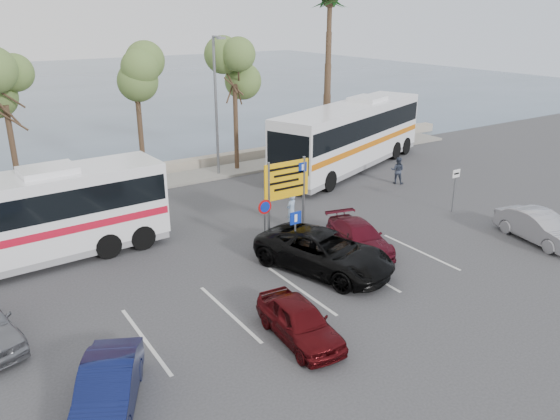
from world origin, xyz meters
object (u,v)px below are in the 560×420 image
coach_bus_left (4,227)px  car_blue (108,389)px  pedestrian_far (398,170)px  coach_bus_right (351,138)px  suv_black (324,252)px  street_lamp_right (216,100)px  car_red (300,321)px  car_maroon (359,237)px  pedestrian_near (291,210)px  direction_sign (287,186)px  car_silver_b (539,227)px

coach_bus_left → car_blue: coach_bus_left is taller
pedestrian_far → coach_bus_right: bearing=-35.4°
coach_bus_right → suv_black: bearing=-133.8°
street_lamp_right → car_red: (-6.00, -17.02, -3.98)m
coach_bus_left → car_blue: bearing=-85.4°
coach_bus_left → coach_bus_right: (20.33, 4.00, 0.22)m
pedestrian_far → car_red: bearing=87.0°
car_maroon → pedestrian_far: 10.00m
car_red → pedestrian_near: pedestrian_near is taller
direction_sign → car_silver_b: 11.07m
coach_bus_left → suv_black: bearing=-33.3°
car_silver_b → pedestrian_far: 9.56m
coach_bus_right → pedestrian_near: (-8.71, -6.21, -1.19)m
direction_sign → coach_bus_right: bearing=37.0°
direction_sign → car_blue: size_ratio=0.95×
car_blue → car_silver_b: size_ratio=0.94×
coach_bus_right → suv_black: (-10.21, -10.65, -1.22)m
street_lamp_right → car_blue: street_lamp_right is taller
street_lamp_right → coach_bus_left: size_ratio=0.65×
street_lamp_right → coach_bus_right: size_ratio=0.58×
coach_bus_right → pedestrian_far: size_ratio=8.84×
direction_sign → coach_bus_right: (9.71, 7.30, -0.44)m
car_blue → suv_black: size_ratio=0.69×
street_lamp_right → pedestrian_near: size_ratio=5.05×
direction_sign → coach_bus_left: 11.14m
street_lamp_right → direction_sign: (-2.00, -10.32, -2.17)m
coach_bus_left → car_maroon: 13.91m
direction_sign → car_red: direction_sign is taller
car_maroon → pedestrian_near: 3.85m
coach_bus_right → coach_bus_left: bearing=-168.9°
car_maroon → direction_sign: bearing=138.7°
direction_sign → car_silver_b: size_ratio=0.89×
suv_black → pedestrian_near: size_ratio=3.48×
direction_sign → car_maroon: size_ratio=0.90×
coach_bus_left → car_red: bearing=-56.5°
car_maroon → suv_black: bearing=-150.5°
car_blue → pedestrian_far: (19.75, 10.00, 0.16)m
car_maroon → suv_black: (-2.40, -0.71, 0.19)m
coach_bus_left → pedestrian_far: size_ratio=7.88×
car_silver_b → street_lamp_right: bearing=123.2°
street_lamp_right → pedestrian_far: (7.94, -7.02, -3.81)m
coach_bus_left → pedestrian_near: bearing=-10.8°
coach_bus_left → pedestrian_near: 11.86m
street_lamp_right → pedestrian_near: 10.03m
pedestrian_near → pedestrian_far: pedestrian_near is taller
street_lamp_right → car_red: 18.48m
car_blue → pedestrian_near: 13.33m
coach_bus_right → pedestrian_far: (0.23, -4.00, -1.20)m
car_maroon → pedestrian_far: (8.04, 5.94, 0.20)m
car_blue → pedestrian_far: 22.14m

